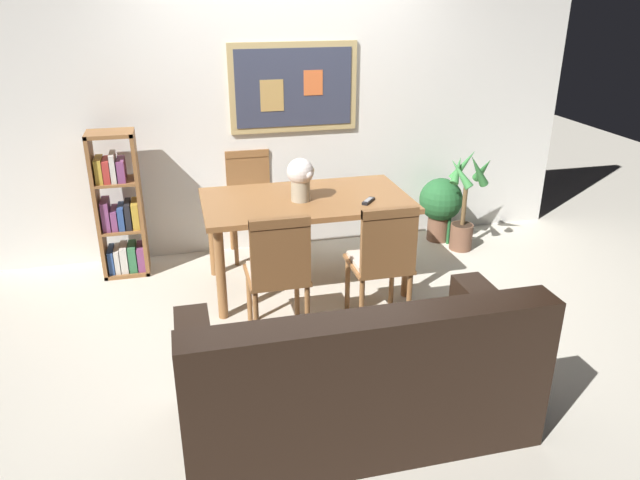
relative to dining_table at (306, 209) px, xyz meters
name	(u,v)px	position (x,y,z in m)	size (l,w,h in m)	color
ground_plane	(322,305)	(0.03, -0.37, -0.64)	(12.00, 12.00, 0.00)	beige
wall_back_with_painting	(287,101)	(0.04, 0.90, 0.66)	(5.20, 0.14, 2.60)	silver
dining_table	(306,209)	(0.00, 0.00, 0.00)	(1.56, 0.89, 0.73)	brown
dining_chair_near_right	(383,256)	(0.36, -0.74, -0.10)	(0.40, 0.41, 0.91)	brown
dining_chair_near_left	(278,267)	(-0.35, -0.74, -0.10)	(0.40, 0.41, 0.91)	brown
dining_chair_far_left	(250,195)	(-0.33, 0.75, -0.10)	(0.40, 0.41, 0.91)	brown
leather_couch	(356,381)	(-0.12, -1.73, -0.33)	(1.80, 0.84, 0.84)	black
bookshelf	(120,213)	(-1.41, 0.58, -0.11)	(0.36, 0.28, 1.19)	brown
potted_ivy	(441,204)	(1.41, 0.61, -0.29)	(0.40, 0.40, 0.62)	brown
potted_palm	(465,205)	(1.52, 0.35, -0.21)	(0.39, 0.36, 0.93)	brown
flower_vase	(301,177)	(-0.05, -0.04, 0.28)	(0.21, 0.20, 0.32)	tan
tv_remote	(368,201)	(0.43, -0.21, 0.10)	(0.13, 0.15, 0.02)	black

